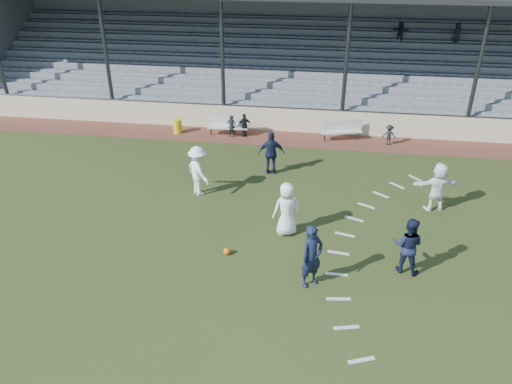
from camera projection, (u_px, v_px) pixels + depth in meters
ground at (245, 266)px, 15.63m from camera, size 90.00×90.00×0.00m
cinder_track at (279, 138)px, 24.74m from camera, size 34.00×2.00×0.02m
retaining_wall at (282, 120)px, 25.37m from camera, size 34.00×0.18×1.20m
bench_left at (228, 124)px, 24.88m from camera, size 2.02×0.56×0.95m
bench_right at (342, 129)px, 24.35m from camera, size 2.03×1.00×0.95m
trash_bin at (177, 126)px, 25.21m from camera, size 0.44×0.44×0.71m
football at (227, 251)px, 16.14m from camera, size 0.24×0.24×0.24m
player_white_lead at (287, 209)px, 16.83m from camera, size 1.10×0.92×1.93m
player_navy_lead at (312, 256)px, 14.39m from camera, size 0.87×0.84×2.00m
player_navy_mid at (408, 245)px, 15.01m from camera, size 1.05×0.92×1.85m
player_white_wing at (198, 171)px, 19.30m from camera, size 1.43×1.45×2.00m
player_navy_wing at (271, 153)px, 20.93m from camera, size 1.15×0.61×1.87m
player_white_back at (438, 187)px, 18.27m from camera, size 1.84×0.99×1.89m
sub_left_near at (231, 126)px, 24.65m from camera, size 0.44×0.31×1.13m
sub_left_far at (245, 125)px, 24.66m from camera, size 0.75×0.55×1.18m
sub_right at (389, 135)px, 23.82m from camera, size 0.66×0.41×1.00m
grandstand at (291, 65)px, 28.70m from camera, size 34.60×9.00×6.61m
penalty_arc at (378, 278)px, 15.11m from camera, size 3.89×14.63×0.01m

